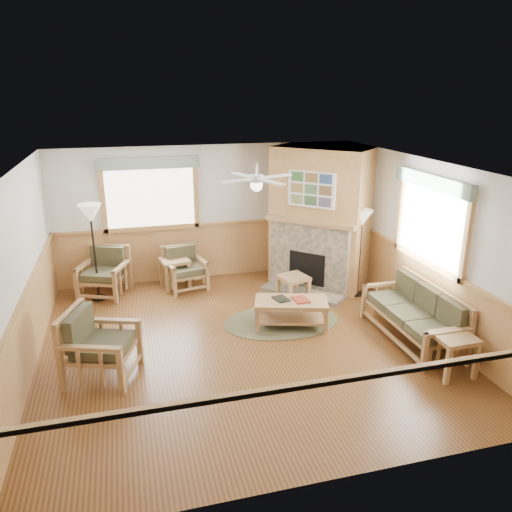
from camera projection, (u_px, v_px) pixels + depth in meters
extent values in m
cube|color=brown|center=(243.00, 343.00, 7.70)|extent=(6.00, 6.00, 0.01)
cube|color=white|center=(241.00, 167.00, 6.84)|extent=(6.00, 6.00, 0.01)
cube|color=silver|center=(207.00, 213.00, 10.01)|extent=(6.00, 0.02, 2.70)
cube|color=silver|center=(319.00, 364.00, 4.52)|extent=(6.00, 0.02, 2.70)
cube|color=silver|center=(19.00, 279.00, 6.53)|extent=(0.02, 6.00, 2.70)
cube|color=silver|center=(423.00, 244.00, 8.00)|extent=(0.02, 6.00, 2.70)
cylinder|color=#4F4E32|center=(282.00, 321.00, 8.39)|extent=(2.47, 2.47, 0.01)
cube|color=maroon|center=(301.00, 299.00, 8.06)|extent=(0.23, 0.31, 0.03)
cube|color=black|center=(281.00, 298.00, 8.09)|extent=(0.26, 0.31, 0.03)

